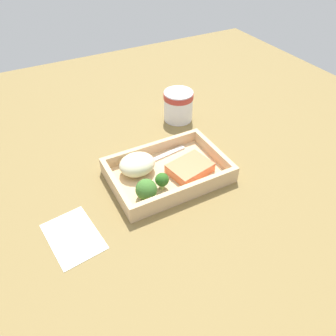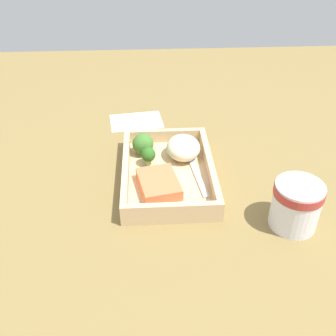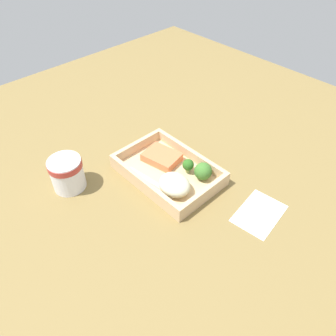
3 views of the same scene
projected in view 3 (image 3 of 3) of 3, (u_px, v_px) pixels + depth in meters
ground_plane at (168, 178)px, 89.22cm from camera, size 160.00×160.00×2.00cm
takeout_tray at (168, 174)px, 88.14cm from camera, size 26.98×18.30×1.20cm
tray_rim at (168, 168)px, 86.74cm from camera, size 26.98×18.30×2.92cm
salmon_fillet at (162, 157)px, 90.52cm from camera, size 10.80×8.95×2.29cm
mashed_potatoes at (174, 185)px, 81.01cm from camera, size 8.52×7.23×4.67cm
broccoli_floret_1 at (203, 171)px, 84.43cm from camera, size 4.65×4.65×4.79cm
broccoli_floret_2 at (188, 165)px, 86.16cm from camera, size 3.09×3.09×4.10cm
fork at (154, 183)px, 84.30cm from camera, size 15.88×3.66×0.44cm
paper_cup at (67, 172)px, 82.32cm from camera, size 8.53×8.53×8.74cm
receipt_slip at (259, 213)px, 78.67cm from camera, size 10.64×14.10×0.24cm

